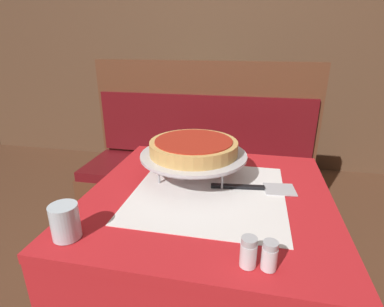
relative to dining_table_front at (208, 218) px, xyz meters
name	(u,v)px	position (x,y,z in m)	size (l,w,h in m)	color
dining_table_front	(208,218)	(0.00, 0.00, 0.00)	(0.85, 0.85, 0.75)	red
dining_table_rear	(199,116)	(-0.33, 1.60, -0.01)	(0.67, 0.67, 0.74)	#1E6B33
booth_bench	(198,186)	(-0.19, 0.83, -0.31)	(1.49, 0.50, 1.13)	brown
back_wall_panel	(244,46)	(0.00, 2.13, 0.56)	(6.00, 0.04, 2.40)	brown
pizza_pan_stand	(194,156)	(-0.08, 0.10, 0.20)	(0.40, 0.40, 0.10)	#ADADB2
deep_dish_pizza	(194,147)	(-0.08, 0.10, 0.24)	(0.33, 0.33, 0.05)	tan
pizza_server	(257,188)	(0.17, 0.06, 0.11)	(0.31, 0.10, 0.01)	#BCBCC1
water_glass_near	(65,221)	(-0.34, -0.33, 0.16)	(0.08, 0.08, 0.10)	silver
salt_shaker	(248,252)	(0.15, -0.35, 0.14)	(0.04, 0.04, 0.08)	silver
pepper_shaker	(270,256)	(0.20, -0.35, 0.14)	(0.04, 0.04, 0.07)	silver
condiment_caddy	(197,98)	(-0.35, 1.62, 0.14)	(0.14, 0.14, 0.16)	black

